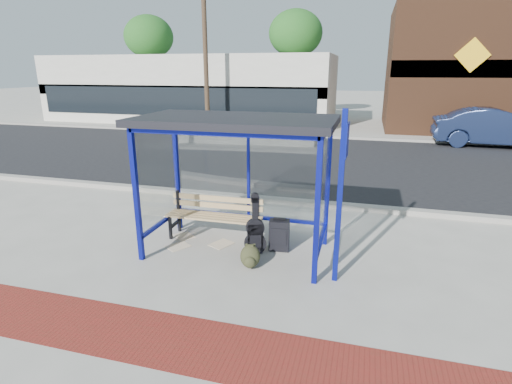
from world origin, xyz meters
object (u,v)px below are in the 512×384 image
(backpack, at_px, (250,257))
(parked_car, at_px, (495,128))
(guitar_bag, at_px, (255,233))
(suitcase, at_px, (279,235))
(bench, at_px, (215,214))

(backpack, distance_m, parked_car, 15.02)
(guitar_bag, bearing_deg, backpack, -106.14)
(guitar_bag, bearing_deg, suitcase, 11.46)
(suitcase, bearing_deg, guitar_bag, -152.47)
(suitcase, height_order, parked_car, parked_car)
(guitar_bag, xyz_separation_m, parked_car, (7.00, 12.78, 0.42))
(parked_car, bearing_deg, suitcase, 154.10)
(bench, height_order, guitar_bag, guitar_bag)
(suitcase, bearing_deg, backpack, -118.68)
(bench, distance_m, parked_car, 14.65)
(backpack, height_order, parked_car, parked_car)
(bench, height_order, backpack, bench)
(bench, distance_m, guitar_bag, 1.06)
(suitcase, distance_m, backpack, 0.86)
(bench, relative_size, parked_car, 0.38)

